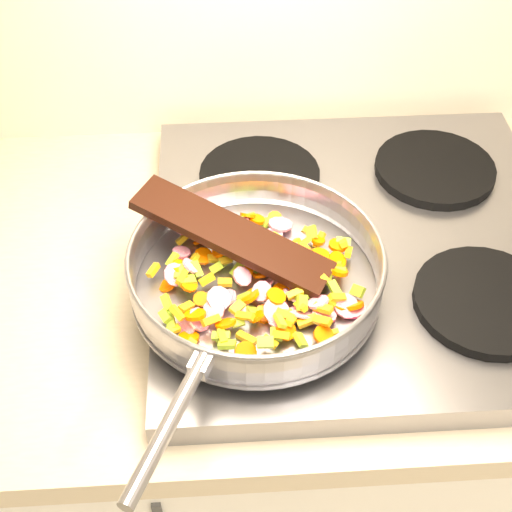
{
  "coord_description": "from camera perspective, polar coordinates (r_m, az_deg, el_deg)",
  "views": [
    {
      "loc": [
        -0.9,
        0.93,
        1.66
      ],
      "look_at": [
        -0.86,
        1.56,
        1.01
      ],
      "focal_mm": 50.0,
      "sensor_mm": 36.0,
      "label": 1
    }
  ],
  "objects": [
    {
      "name": "vegetable_heap",
      "position": [
        0.93,
        0.19,
        -1.71
      ],
      "size": [
        0.28,
        0.26,
        0.05
      ],
      "color": "#87AA21",
      "rests_on": "saute_pan"
    },
    {
      "name": "grate_bl",
      "position": [
        1.13,
        0.29,
        6.45
      ],
      "size": [
        0.19,
        0.19,
        0.02
      ],
      "primitive_type": "cylinder",
      "color": "black",
      "rests_on": "cooktop"
    },
    {
      "name": "saute_pan",
      "position": [
        0.92,
        -0.04,
        -1.06
      ],
      "size": [
        0.38,
        0.52,
        0.06
      ],
      "rotation": [
        0.0,
        0.0,
        -0.42
      ],
      "color": "#9E9EA5",
      "rests_on": "grate_fl"
    },
    {
      "name": "grate_br",
      "position": [
        1.18,
        14.11,
        6.79
      ],
      "size": [
        0.19,
        0.19,
        0.02
      ],
      "primitive_type": "cylinder",
      "color": "black",
      "rests_on": "cooktop"
    },
    {
      "name": "cooktop",
      "position": [
        1.06,
        8.36,
        0.76
      ],
      "size": [
        0.6,
        0.6,
        0.04
      ],
      "primitive_type": "cube",
      "color": "#939399",
      "rests_on": "counter_top"
    },
    {
      "name": "grate_fr",
      "position": [
        0.99,
        17.89,
        -3.45
      ],
      "size": [
        0.19,
        0.19,
        0.02
      ],
      "primitive_type": "cylinder",
      "color": "black",
      "rests_on": "cooktop"
    },
    {
      "name": "grate_fl",
      "position": [
        0.93,
        1.44,
        -4.43
      ],
      "size": [
        0.19,
        0.19,
        0.02
      ],
      "primitive_type": "cylinder",
      "color": "black",
      "rests_on": "cooktop"
    },
    {
      "name": "wooden_spatula",
      "position": [
        0.94,
        -1.93,
        1.67
      ],
      "size": [
        0.27,
        0.19,
        0.07
      ],
      "primitive_type": "cube",
      "rotation": [
        0.0,
        -0.19,
        2.63
      ],
      "color": "black",
      "rests_on": "saute_pan"
    }
  ]
}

